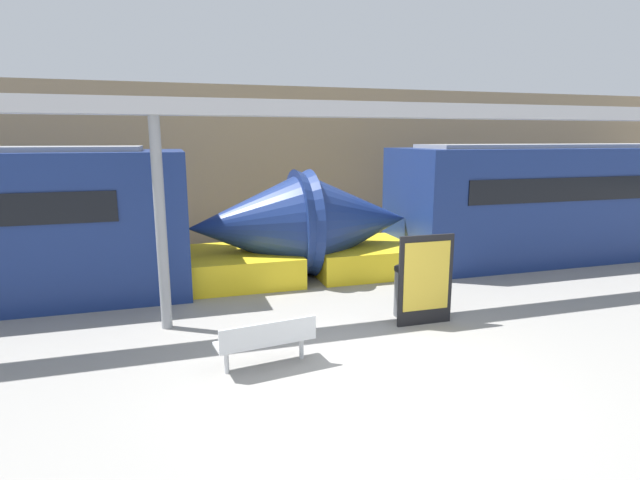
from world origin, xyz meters
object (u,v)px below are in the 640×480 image
object	(u,v)px
bench_near	(266,339)
train_left	(555,204)
trash_bin	(409,291)
support_column_near	(161,226)
poster_board	(426,280)

from	to	relation	value
bench_near	train_left	bearing A→B (deg)	19.13
bench_near	trash_bin	size ratio (longest dim) A/B	1.60
train_left	support_column_near	distance (m)	11.12
bench_near	trash_bin	bearing A→B (deg)	16.99
poster_board	train_left	bearing A→B (deg)	32.02
poster_board	support_column_near	xyz separation A→B (m)	(-4.55, 1.19, 1.03)
train_left	poster_board	distance (m)	7.37
train_left	bench_near	bearing A→B (deg)	-152.72
train_left	poster_board	size ratio (longest dim) A/B	9.08
train_left	trash_bin	xyz separation A→B (m)	(-6.29, -3.39, -1.02)
trash_bin	train_left	bearing A→B (deg)	28.29
support_column_near	train_left	bearing A→B (deg)	14.11
trash_bin	support_column_near	distance (m)	4.74
train_left	poster_board	world-z (taller)	train_left
support_column_near	poster_board	bearing A→B (deg)	-14.61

